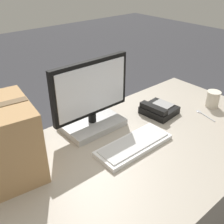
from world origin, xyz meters
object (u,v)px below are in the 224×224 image
at_px(desk_phone, 159,110).
at_px(paper_cup_right, 213,99).
at_px(keyboard, 134,145).
at_px(spoon, 202,114).
at_px(monitor, 92,102).

height_order(desk_phone, paper_cup_right, paper_cup_right).
relative_size(keyboard, spoon, 2.67).
bearing_deg(monitor, desk_phone, -19.62).
bearing_deg(monitor, spoon, -28.10).
bearing_deg(paper_cup_right, monitor, 157.52).
bearing_deg(keyboard, paper_cup_right, -1.58).
bearing_deg(paper_cup_right, desk_phone, 154.27).
bearing_deg(keyboard, spoon, -3.83).
distance_m(keyboard, spoon, 0.55).
relative_size(paper_cup_right, spoon, 0.68).
height_order(monitor, paper_cup_right, monitor).
bearing_deg(desk_phone, paper_cup_right, -31.14).
bearing_deg(desk_phone, spoon, -46.77).
height_order(monitor, keyboard, monitor).
distance_m(keyboard, paper_cup_right, 0.68).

